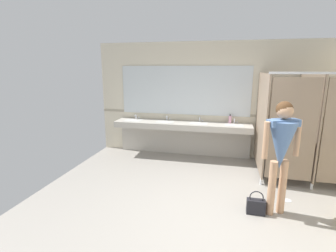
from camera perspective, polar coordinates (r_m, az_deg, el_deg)
ground_plane at (r=4.20m, az=7.86°, el=-19.01°), size 5.90×6.03×0.10m
wall_back at (r=6.39m, az=10.55°, el=5.65°), size 5.90×0.12×2.77m
wall_back_tile_band at (r=6.38m, az=10.40°, el=2.59°), size 5.90×0.01×0.06m
vanity_counter at (r=6.33m, az=3.19°, el=-1.09°), size 3.28×0.57×0.98m
mirror_panel at (r=6.37m, az=3.61°, el=7.86°), size 3.18×0.02×1.18m
bathroom_stalls at (r=5.63m, az=28.97°, el=0.28°), size 1.80×1.54×2.09m
person_standing at (r=4.02m, az=23.87°, el=-3.77°), size 0.54×0.53×1.71m
handbag at (r=4.25m, az=18.93°, el=-16.44°), size 0.27×0.12×0.37m
soap_dispenser at (r=6.26m, az=13.60°, el=1.43°), size 0.07×0.07×0.21m
floor_drain_cover at (r=4.87m, az=24.93°, el=-14.72°), size 0.14×0.14×0.01m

